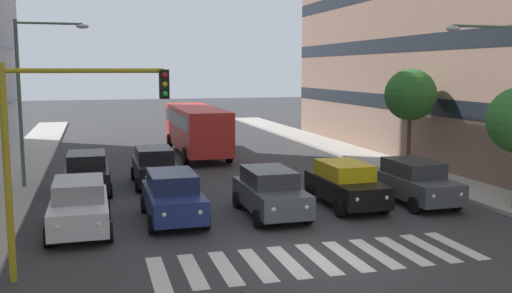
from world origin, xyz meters
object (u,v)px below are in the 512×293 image
(car_4, at_px, (79,206))
(traffic_light_gantry, at_px, (55,136))
(car_2, at_px, (270,192))
(car_3, at_px, (173,196))
(car_row2_1, at_px, (155,166))
(street_tree_1, at_px, (410,95))
(car_0, at_px, (414,181))
(car_row2_0, at_px, (87,172))
(car_1, at_px, (345,184))
(bus_behind_traffic, at_px, (196,125))
(street_lamp_left, at_px, (507,95))
(street_lamp_right, at_px, (31,85))

(car_4, height_order, traffic_light_gantry, traffic_light_gantry)
(car_2, distance_m, car_3, 3.53)
(car_2, bearing_deg, car_row2_1, -63.17)
(car_4, xyz_separation_m, street_tree_1, (-16.18, -6.70, 3.15))
(car_0, height_order, car_row2_0, same)
(car_0, xyz_separation_m, car_1, (2.87, -0.28, 0.00))
(car_2, distance_m, car_row2_0, 8.88)
(bus_behind_traffic, relative_size, street_lamp_left, 1.54)
(car_3, relative_size, traffic_light_gantry, 0.81)
(car_row2_0, bearing_deg, car_4, 88.33)
(street_lamp_left, bearing_deg, bus_behind_traffic, -64.63)
(car_row2_1, height_order, bus_behind_traffic, bus_behind_traffic)
(traffic_light_gantry, xyz_separation_m, street_tree_1, (-16.56, -10.93, 0.35))
(street_lamp_left, xyz_separation_m, street_lamp_right, (17.09, -9.39, 0.24))
(car_4, height_order, car_row2_1, same)
(street_tree_1, bearing_deg, car_row2_1, -2.06)
(car_row2_1, xyz_separation_m, traffic_light_gantry, (3.58, 11.39, 2.80))
(car_1, distance_m, car_row2_0, 11.20)
(car_0, height_order, street_lamp_left, street_lamp_left)
(car_0, relative_size, car_1, 1.00)
(car_3, bearing_deg, car_1, -177.78)
(bus_behind_traffic, distance_m, street_tree_1, 13.42)
(car_0, height_order, street_lamp_right, street_lamp_right)
(car_2, xyz_separation_m, street_lamp_left, (-8.38, 2.06, 3.51))
(car_row2_1, bearing_deg, car_1, 136.81)
(car_4, bearing_deg, street_tree_1, -157.50)
(car_2, bearing_deg, car_row2_0, -42.99)
(car_row2_0, xyz_separation_m, street_tree_1, (-16.00, -0.35, 3.15))
(car_1, height_order, car_row2_1, same)
(car_3, xyz_separation_m, car_4, (3.16, 0.59, 0.00))
(car_3, bearing_deg, bus_behind_traffic, -102.94)
(car_row2_1, bearing_deg, car_0, 145.51)
(car_0, bearing_deg, street_tree_1, -118.80)
(car_1, distance_m, car_4, 9.97)
(bus_behind_traffic, distance_m, street_lamp_right, 12.34)
(traffic_light_gantry, bearing_deg, car_0, -160.02)
(car_row2_0, relative_size, traffic_light_gantry, 0.81)
(car_0, xyz_separation_m, car_row2_0, (12.63, -5.78, 0.00))
(car_3, height_order, bus_behind_traffic, bus_behind_traffic)
(car_0, relative_size, car_4, 1.00)
(car_row2_1, relative_size, street_tree_1, 0.85)
(car_2, xyz_separation_m, bus_behind_traffic, (0.00, -15.62, 0.97))
(car_4, relative_size, street_tree_1, 0.85)
(car_3, height_order, car_row2_0, same)
(car_1, xyz_separation_m, car_row2_0, (9.75, -5.50, 0.00))
(car_row2_1, bearing_deg, street_lamp_right, -5.04)
(car_4, bearing_deg, car_3, -169.47)
(street_lamp_right, bearing_deg, traffic_light_gantry, 97.94)
(street_lamp_left, bearing_deg, street_lamp_right, -28.78)
(car_row2_1, xyz_separation_m, street_tree_1, (-12.98, 0.47, 3.15))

